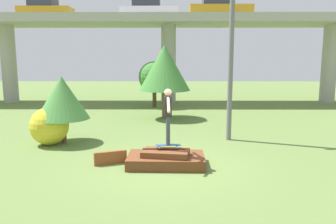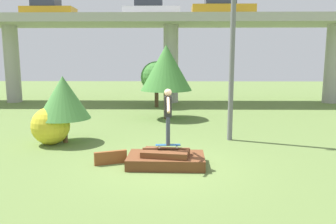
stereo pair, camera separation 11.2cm
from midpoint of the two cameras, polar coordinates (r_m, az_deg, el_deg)
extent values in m
plane|color=olive|center=(10.28, -0.66, -9.29)|extent=(80.00, 80.00, 0.00)
cube|color=brown|center=(10.23, -0.67, -8.41)|extent=(2.39, 1.39, 0.33)
cube|color=brown|center=(10.06, -0.74, -7.17)|extent=(1.52, 1.00, 0.19)
cylinder|color=brown|center=(10.12, -0.67, -6.36)|extent=(1.44, 0.06, 0.06)
cube|color=brown|center=(10.50, -10.29, -7.85)|extent=(0.99, 0.48, 0.41)
cube|color=#23517F|center=(10.09, -0.32, -5.75)|extent=(0.78, 0.24, 0.01)
cylinder|color=silver|center=(10.20, 1.18, -5.90)|extent=(0.06, 0.03, 0.05)
cylinder|color=silver|center=(10.04, 1.24, -6.15)|extent=(0.06, 0.03, 0.05)
cylinder|color=silver|center=(10.18, -1.86, -5.93)|extent=(0.06, 0.03, 0.05)
cylinder|color=silver|center=(10.02, -1.85, -6.19)|extent=(0.06, 0.03, 0.05)
cylinder|color=#383D4C|center=(10.07, -0.34, -3.20)|extent=(0.12, 0.12, 0.87)
cylinder|color=#383D4C|center=(9.90, -0.30, -3.40)|extent=(0.12, 0.12, 0.87)
cube|color=black|center=(9.85, -0.33, 0.95)|extent=(0.23, 0.22, 0.63)
sphere|color=tan|center=(9.80, -0.33, 3.41)|extent=(0.22, 0.22, 0.22)
cylinder|color=tan|center=(10.19, -0.40, 1.77)|extent=(0.12, 0.55, 0.43)
cylinder|color=tan|center=(9.49, -0.25, 1.23)|extent=(0.12, 0.55, 0.43)
cube|color=#A8A59E|center=(25.11, -0.04, 15.63)|extent=(44.00, 4.63, 0.60)
cylinder|color=#A8A59E|center=(27.81, -26.07, 7.48)|extent=(1.10, 1.10, 5.80)
cylinder|color=#A8A59E|center=(24.95, -0.03, 8.31)|extent=(1.10, 1.10, 5.80)
cylinder|color=#A8A59E|center=(27.65, 26.16, 7.47)|extent=(1.10, 1.10, 5.80)
cube|color=#B28419|center=(25.50, 9.00, 16.98)|extent=(4.56, 1.67, 0.78)
cube|color=#2D333D|center=(25.58, 8.51, 18.61)|extent=(2.19, 1.53, 0.68)
cube|color=silver|center=(25.88, -3.40, 16.90)|extent=(4.26, 1.85, 0.73)
cube|color=#2D333D|center=(26.01, -3.91, 18.46)|extent=(2.04, 1.70, 0.72)
cube|color=#B28419|center=(27.42, -20.58, 15.92)|extent=(3.88, 1.74, 0.74)
cube|color=#2D333D|center=(27.60, -21.07, 17.41)|extent=(1.86, 1.60, 0.74)
cylinder|color=slate|center=(13.31, 10.72, 11.42)|extent=(0.20, 0.20, 7.64)
cylinder|color=#4C3823|center=(22.51, -2.51, 2.29)|extent=(0.27, 0.27, 1.16)
sphere|color=#428438|center=(22.38, -2.54, 6.08)|extent=(2.15, 2.15, 2.15)
cylinder|color=brown|center=(18.15, -0.78, 1.32)|extent=(0.28, 0.28, 1.57)
cone|color=#428438|center=(17.99, -0.80, 7.72)|extent=(2.82, 2.82, 2.47)
cylinder|color=brown|center=(13.52, -17.91, -3.14)|extent=(0.18, 0.18, 0.96)
cone|color=#4C8E42|center=(13.31, -18.19, 2.40)|extent=(2.06, 2.06, 1.66)
sphere|color=gold|center=(13.36, -20.19, -2.32)|extent=(1.45, 1.45, 1.45)
camera|label=1|loc=(0.06, -90.33, -0.05)|focal=35.00mm
camera|label=2|loc=(0.06, 89.67, 0.05)|focal=35.00mm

